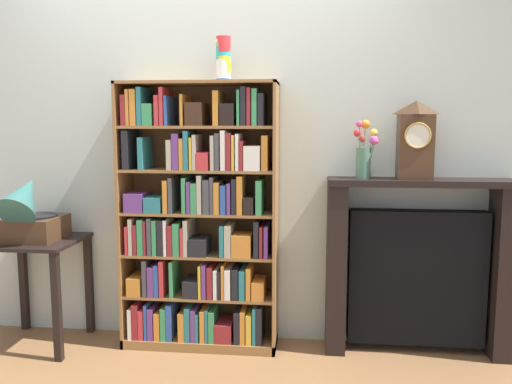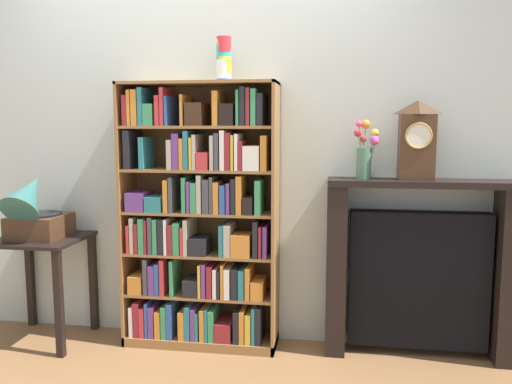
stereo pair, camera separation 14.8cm
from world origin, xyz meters
TOP-DOWN VIEW (x-y plane):
  - ground_plane at (0.00, 0.00)m, footprint 8.01×6.40m
  - wall_back at (0.16, 0.33)m, footprint 5.01×0.08m
  - bookshelf at (-0.00, 0.13)m, footprint 0.98×0.30m
  - cup_stack at (0.16, 0.15)m, footprint 0.09×0.09m
  - side_table_left at (-1.03, 0.03)m, footprint 0.54×0.51m
  - gramophone at (-1.03, -0.02)m, footprint 0.32×0.46m
  - fireplace_mantel at (1.35, 0.18)m, footprint 1.11×0.25m
  - mantel_clock at (1.31, 0.16)m, footprint 0.20×0.15m
  - flower_vase at (1.01, 0.16)m, footprint 0.15×0.16m

SIDE VIEW (x-z plane):
  - ground_plane at x=0.00m, z-range -0.02..0.00m
  - side_table_left at x=-1.03m, z-range 0.18..0.86m
  - fireplace_mantel at x=1.35m, z-range -0.01..1.08m
  - bookshelf at x=0.00m, z-range -0.06..1.61m
  - gramophone at x=-1.03m, z-range 0.64..1.11m
  - flower_vase at x=1.01m, z-range 1.06..1.41m
  - wall_back at x=0.16m, z-range 0.00..2.60m
  - mantel_clock at x=1.31m, z-range 1.09..1.55m
  - cup_stack at x=0.16m, z-range 1.67..1.94m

